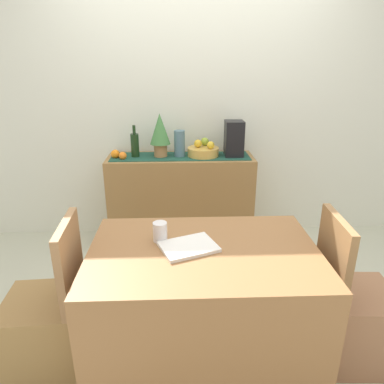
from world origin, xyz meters
The scene contains 19 objects.
ground_plane centered at (0.00, 0.00, -0.01)m, with size 6.40×6.40×0.02m, color beige.
room_wall_rear centered at (0.00, 1.18, 1.35)m, with size 6.40×0.06×2.70m, color silver.
sideboard_console centered at (-0.15, 0.92, 0.42)m, with size 1.31×0.42×0.85m, color olive.
table_runner centered at (-0.15, 0.92, 0.85)m, with size 1.23×0.32×0.01m, color #1D4A3A.
fruit_bowl centered at (0.05, 0.92, 0.89)m, with size 0.28×0.28×0.07m, color gold.
apple_upper centered at (0.01, 0.93, 0.96)m, with size 0.07×0.07×0.07m, color gold.
apple_left centered at (0.07, 1.00, 0.96)m, with size 0.07×0.07×0.07m, color #8FAD33.
apple_right centered at (0.12, 0.87, 0.96)m, with size 0.07×0.07×0.07m, color gold.
wine_bottle centered at (-0.55, 0.92, 0.96)m, with size 0.07×0.07×0.28m.
coffee_maker centered at (0.33, 0.92, 1.00)m, with size 0.16×0.18×0.32m, color black.
ceramic_vase centered at (-0.16, 0.92, 0.96)m, with size 0.10×0.10×0.24m, color slate.
potted_plant centered at (-0.33, 0.92, 1.07)m, with size 0.18×0.18×0.39m.
orange_loose_far centered at (-0.65, 0.84, 0.88)m, with size 0.07×0.07×0.07m, color orange.
orange_loose_mid centered at (-0.72, 0.89, 0.88)m, with size 0.08×0.08×0.08m, color orange.
dining_table centered at (-0.04, -0.55, 0.37)m, with size 1.19×0.80×0.74m, color #99673C.
open_book centered at (-0.12, -0.54, 0.75)m, with size 0.28×0.21×0.02m, color white.
coffee_cup centered at (-0.27, -0.45, 0.79)m, with size 0.08×0.08×0.11m, color silver.
chair_near_window centered at (-0.90, -0.55, 0.27)m, with size 0.42×0.42×0.90m.
chair_by_corner centered at (0.82, -0.55, 0.27)m, with size 0.42×0.42×0.90m.
Camera 1 is at (-0.17, -2.14, 1.66)m, focal length 32.82 mm.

